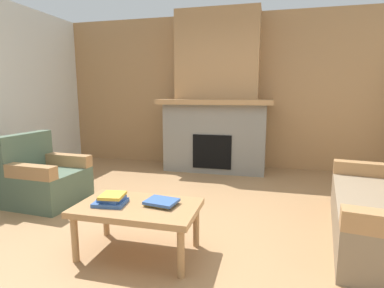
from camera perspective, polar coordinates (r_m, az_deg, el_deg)
The scene contains 7 objects.
ground at distance 3.06m, azimuth -4.32°, elevation -16.40°, with size 9.00×9.00×0.00m, color #9E754C.
wall_back_wood_panel at distance 5.68m, azimuth 5.28°, elevation 9.65°, with size 6.00×0.12×2.70m, color #A87A4C.
fireplace at distance 5.31m, azimuth 4.61°, elevation 7.65°, with size 1.90×0.82×2.70m.
armchair at distance 4.17m, azimuth -25.87°, elevation -5.96°, with size 0.80×0.80×0.85m.
coffee_table at distance 2.61m, azimuth -10.12°, elevation -12.25°, with size 1.00×0.60×0.43m.
book_stack_near_edge at distance 2.64m, azimuth -14.86°, elevation -10.04°, with size 0.27×0.24×0.09m.
book_stack_center at distance 2.57m, azimuth -5.81°, elevation -10.72°, with size 0.28×0.26×0.04m.
Camera 1 is at (0.89, -2.61, 1.34)m, focal length 28.48 mm.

